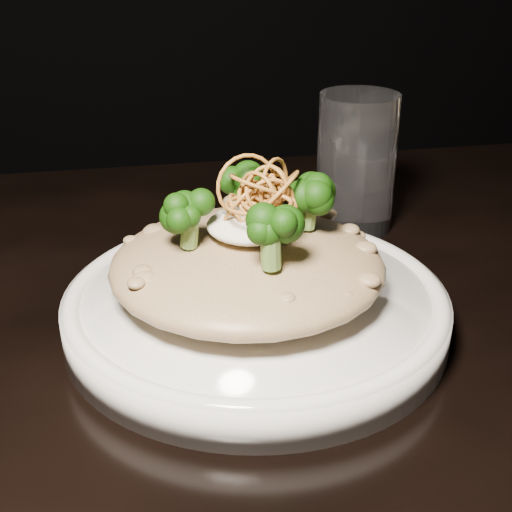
{
  "coord_description": "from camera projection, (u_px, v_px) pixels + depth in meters",
  "views": [
    {
      "loc": [
        -0.17,
        -0.38,
        1.01
      ],
      "look_at": [
        -0.09,
        0.03,
        0.81
      ],
      "focal_mm": 50.0,
      "sensor_mm": 36.0,
      "label": 1
    }
  ],
  "objects": [
    {
      "name": "risotto",
      "position": [
        247.0,
        265.0,
        0.48
      ],
      "size": [
        0.19,
        0.19,
        0.04
      ],
      "primitive_type": "ellipsoid",
      "color": "brown",
      "rests_on": "plate"
    },
    {
      "name": "table",
      "position": [
        383.0,
        436.0,
        0.52
      ],
      "size": [
        1.1,
        0.8,
        0.75
      ],
      "color": "black",
      "rests_on": "ground"
    },
    {
      "name": "cheese",
      "position": [
        250.0,
        225.0,
        0.47
      ],
      "size": [
        0.06,
        0.06,
        0.02
      ],
      "primitive_type": "ellipsoid",
      "color": "white",
      "rests_on": "risotto"
    },
    {
      "name": "drinking_glass",
      "position": [
        356.0,
        163.0,
        0.63
      ],
      "size": [
        0.08,
        0.08,
        0.12
      ],
      "primitive_type": "cylinder",
      "rotation": [
        0.0,
        0.0,
        0.09
      ],
      "color": "white",
      "rests_on": "table"
    },
    {
      "name": "plate",
      "position": [
        256.0,
        310.0,
        0.49
      ],
      "size": [
        0.26,
        0.26,
        0.03
      ],
      "primitive_type": "cylinder",
      "color": "silver",
      "rests_on": "table"
    },
    {
      "name": "broccoli",
      "position": [
        259.0,
        211.0,
        0.45
      ],
      "size": [
        0.12,
        0.12,
        0.04
      ],
      "primitive_type": null,
      "color": "black",
      "rests_on": "risotto"
    },
    {
      "name": "shallots",
      "position": [
        260.0,
        189.0,
        0.46
      ],
      "size": [
        0.05,
        0.05,
        0.03
      ],
      "primitive_type": null,
      "color": "brown",
      "rests_on": "cheese"
    }
  ]
}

